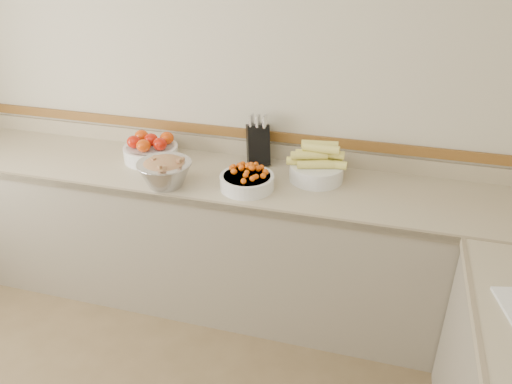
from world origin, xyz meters
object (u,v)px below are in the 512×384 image
(rhubarb_bowl, at_px, (165,171))
(corn_bowl, at_px, (317,167))
(knife_block, at_px, (258,143))
(tomato_bowl, at_px, (151,149))
(cherry_tomato_bowl, at_px, (247,179))

(rhubarb_bowl, bearing_deg, corn_bowl, 20.73)
(knife_block, distance_m, tomato_bowl, 0.67)
(knife_block, relative_size, tomato_bowl, 0.95)
(tomato_bowl, height_order, rhubarb_bowl, rhubarb_bowl)
(rhubarb_bowl, bearing_deg, knife_block, 45.75)
(tomato_bowl, distance_m, cherry_tomato_bowl, 0.72)
(tomato_bowl, bearing_deg, rhubarb_bowl, -51.72)
(knife_block, height_order, tomato_bowl, knife_block)
(knife_block, height_order, cherry_tomato_bowl, knife_block)
(knife_block, xyz_separation_m, rhubarb_bowl, (-0.42, -0.43, -0.04))
(knife_block, xyz_separation_m, corn_bowl, (0.38, -0.13, -0.05))
(cherry_tomato_bowl, height_order, rhubarb_bowl, rhubarb_bowl)
(cherry_tomato_bowl, bearing_deg, rhubarb_bowl, -168.47)
(cherry_tomato_bowl, relative_size, corn_bowl, 0.89)
(tomato_bowl, distance_m, corn_bowl, 1.04)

